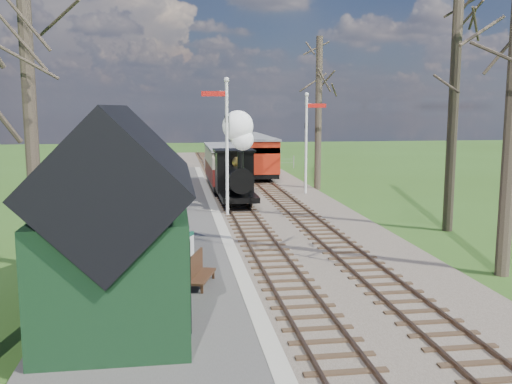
# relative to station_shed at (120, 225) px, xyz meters

# --- Properties ---
(distant_hills) EXTENTS (114.40, 48.00, 22.02)m
(distant_hills) POSITION_rel_station_shed_xyz_m (5.70, 60.38, -18.47)
(distant_hills) COLOR #385B23
(distant_hills) RESTS_ON ground
(ballast_bed) EXTENTS (8.00, 60.00, 0.10)m
(ballast_bed) POSITION_rel_station_shed_xyz_m (5.60, 18.00, -2.22)
(ballast_bed) COLOR brown
(ballast_bed) RESTS_ON ground
(track_near) EXTENTS (1.60, 60.00, 0.15)m
(track_near) POSITION_rel_station_shed_xyz_m (4.30, 18.00, -2.17)
(track_near) COLOR brown
(track_near) RESTS_ON ground
(track_far) EXTENTS (1.60, 60.00, 0.15)m
(track_far) POSITION_rel_station_shed_xyz_m (6.90, 18.00, -2.17)
(track_far) COLOR brown
(track_far) RESTS_ON ground
(platform) EXTENTS (5.00, 44.00, 0.20)m
(platform) POSITION_rel_station_shed_xyz_m (0.80, 10.00, -2.17)
(platform) COLOR #474442
(platform) RESTS_ON ground
(coping_strip) EXTENTS (0.40, 44.00, 0.21)m
(coping_strip) POSITION_rel_station_shed_xyz_m (3.10, 10.00, -2.16)
(coping_strip) COLOR #B2AD9E
(coping_strip) RESTS_ON ground
(station_shed) EXTENTS (3.25, 6.30, 4.78)m
(station_shed) POSITION_rel_station_shed_xyz_m (0.00, 0.00, 0.00)
(station_shed) COLOR black
(station_shed) RESTS_ON platform
(semaphore_near) EXTENTS (1.22, 0.24, 6.22)m
(semaphore_near) POSITION_rel_station_shed_xyz_m (3.53, 12.00, 1.35)
(semaphore_near) COLOR silver
(semaphore_near) RESTS_ON ground
(semaphore_far) EXTENTS (1.22, 0.24, 5.72)m
(semaphore_far) POSITION_rel_station_shed_xyz_m (8.67, 18.00, 1.08)
(semaphore_far) COLOR silver
(semaphore_far) RESTS_ON ground
(bare_trees) EXTENTS (15.51, 22.39, 12.00)m
(bare_trees) POSITION_rel_station_shed_xyz_m (5.63, 6.10, 2.94)
(bare_trees) COLOR #382D23
(bare_trees) RESTS_ON ground
(fence_line) EXTENTS (12.60, 0.08, 1.00)m
(fence_line) POSITION_rel_station_shed_xyz_m (4.60, 32.00, -1.72)
(fence_line) COLOR slate
(fence_line) RESTS_ON ground
(locomotive) EXTENTS (1.83, 4.28, 4.58)m
(locomotive) POSITION_rel_station_shed_xyz_m (4.29, 14.42, -0.16)
(locomotive) COLOR black
(locomotive) RESTS_ON ground
(coach) EXTENTS (2.14, 7.33, 2.25)m
(coach) POSITION_rel_station_shed_xyz_m (4.30, 20.48, -0.72)
(coach) COLOR black
(coach) RESTS_ON ground
(red_carriage_a) EXTENTS (2.21, 5.47, 2.32)m
(red_carriage_a) POSITION_rel_station_shed_xyz_m (6.90, 24.87, -0.68)
(red_carriage_a) COLOR black
(red_carriage_a) RESTS_ON ground
(red_carriage_b) EXTENTS (2.21, 5.47, 2.32)m
(red_carriage_b) POSITION_rel_station_shed_xyz_m (6.90, 30.37, -0.68)
(red_carriage_b) COLOR black
(red_carriage_b) RESTS_ON ground
(sign_board) EXTENTS (0.39, 0.75, 1.14)m
(sign_board) POSITION_rel_station_shed_xyz_m (1.60, 2.95, -1.50)
(sign_board) COLOR #104E3A
(sign_board) RESTS_ON platform
(bench) EXTENTS (0.86, 1.57, 0.86)m
(bench) POSITION_rel_station_shed_xyz_m (1.83, 1.71, -1.66)
(bench) COLOR #442918
(bench) RESTS_ON platform
(person) EXTENTS (0.42, 0.52, 1.22)m
(person) POSITION_rel_station_shed_xyz_m (1.20, -0.64, -1.46)
(person) COLOR #1A222F
(person) RESTS_ON platform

